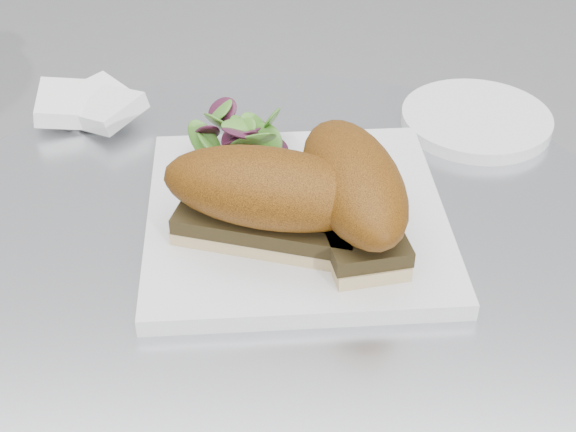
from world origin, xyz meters
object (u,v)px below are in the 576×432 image
at_px(plate, 296,217).
at_px(saucer, 476,119).
at_px(sandwich_right, 353,190).
at_px(sandwich_left, 269,197).

xyz_separation_m(plate, saucer, (0.19, 0.17, -0.00)).
relative_size(plate, sandwich_right, 1.43).
xyz_separation_m(sandwich_left, saucer, (0.21, 0.21, -0.05)).
distance_m(plate, sandwich_right, 0.07).
xyz_separation_m(plate, sandwich_left, (-0.02, -0.04, 0.05)).
bearing_deg(sandwich_left, sandwich_right, 22.30).
distance_m(plate, saucer, 0.26).
bearing_deg(plate, saucer, 41.97).
height_order(plate, sandwich_left, sandwich_left).
relative_size(sandwich_right, saucer, 1.16).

